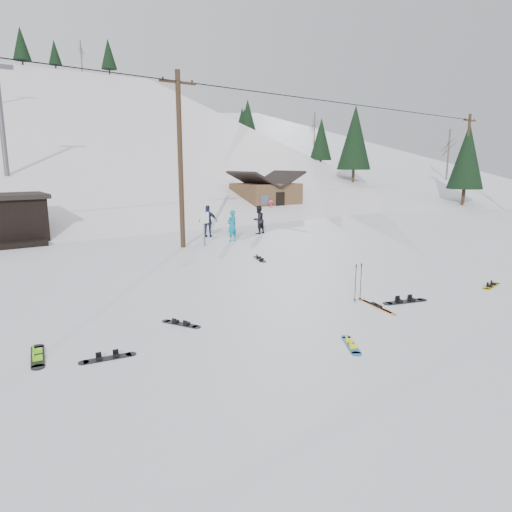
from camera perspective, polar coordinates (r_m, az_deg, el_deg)
ground at (r=12.62m, az=11.99°, el=-9.31°), size 200.00×200.00×0.00m
ski_slope at (r=65.59m, az=-26.68°, el=-4.21°), size 60.00×85.24×65.97m
ridge_right at (r=76.02m, az=3.37°, el=-0.16°), size 45.66×93.98×54.59m
treeline_right at (r=67.19m, az=6.45°, el=7.71°), size 20.00×60.00×10.00m
utility_pole at (r=24.40m, az=-9.45°, el=11.98°), size 2.00×0.26×9.00m
utility_pole_right at (r=49.51m, az=24.78°, el=10.81°), size 2.00×0.26×9.00m
trail_sign at (r=24.74m, az=-6.46°, el=4.14°), size 0.50×0.09×1.85m
lift_hut at (r=29.23m, az=-27.91°, el=4.19°), size 3.40×4.10×2.75m
lift_tower_near at (r=38.33m, az=-29.30°, el=15.26°), size 2.20×0.36×8.00m
cabin at (r=39.89m, az=1.24°, el=7.32°), size 5.39×4.40×3.77m
hero_snowboard at (r=11.75m, az=11.79°, el=-10.79°), size 0.82×1.14×0.09m
hero_skis at (r=14.91m, az=14.85°, el=-6.06°), size 0.51×1.80×0.09m
ski_poles at (r=15.23m, az=12.65°, el=-3.19°), size 0.34×0.09×1.24m
board_scatter_a at (r=11.33m, az=-18.04°, el=-12.01°), size 1.29×0.42×0.09m
board_scatter_b at (r=13.08m, az=-9.34°, el=-8.34°), size 0.72×1.18×0.09m
board_scatter_c at (r=12.02m, az=-25.63°, el=-11.19°), size 0.52×1.55×0.11m
board_scatter_d at (r=15.66m, az=18.14°, el=-5.39°), size 1.57×0.69×0.11m
board_scatter_e at (r=18.82m, az=27.35°, el=-3.33°), size 1.39×0.47×0.10m
board_scatter_f at (r=21.36m, az=0.49°, el=-0.36°), size 0.73×1.46×0.11m
skier_teal at (r=26.19m, az=-3.00°, el=3.78°), size 0.73×0.56×1.80m
skier_dark at (r=29.00m, az=0.31°, el=4.55°), size 1.00×0.86×1.79m
skier_pink at (r=37.62m, az=1.83°, el=5.91°), size 1.09×0.98×1.47m
skier_navy at (r=27.82m, az=-6.01°, el=4.34°), size 1.17×1.10×1.94m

